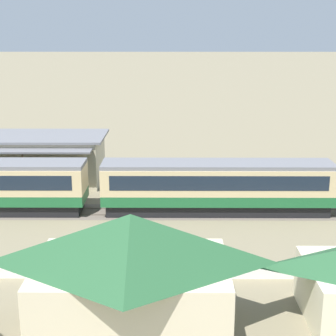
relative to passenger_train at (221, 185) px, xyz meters
name	(u,v)px	position (x,y,z in m)	size (l,w,h in m)	color
ground_plane	(199,210)	(-1.59, 0.53, -2.22)	(600.00, 600.00, 0.00)	#7A7056
passenger_train	(221,185)	(0.00, 0.00, 0.00)	(55.63, 3.18, 3.99)	#1E6033
railway_track	(218,212)	(-0.14, 0.00, -2.21)	(85.66, 3.60, 0.04)	#665B51
station_building	(37,159)	(-16.12, 8.05, 0.03)	(12.70, 7.76, 4.44)	#BCB293
cottage_dark_green_roof	(132,271)	(-5.61, -16.13, 0.77)	(9.53, 6.03, 5.76)	beige
picket_fence_front	(255,270)	(0.95, -11.05, -1.69)	(51.63, 0.06, 1.05)	white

